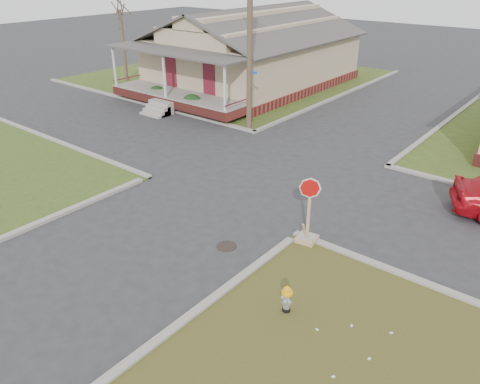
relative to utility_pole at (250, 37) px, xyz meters
The scene contains 11 objects.
ground 10.89m from the utility_pole, 64.74° to the right, with size 120.00×120.00×0.00m, color #2A2A2C.
verge_far_left 13.48m from the utility_pole, 134.04° to the left, with size 19.00×19.00×0.05m, color #2E481A.
curbs 7.39m from the utility_pole, 42.88° to the right, with size 80.00×40.00×0.12m, color gray, non-canonical shape.
manhole 12.29m from the utility_pole, 55.75° to the right, with size 0.64×0.64×0.01m, color black.
corner_house 9.99m from the utility_pole, 126.69° to the left, with size 10.10×15.50×5.30m.
utility_pole is the anchor object (origin of this frame).
tree_far_left 14.31m from the utility_pole, 167.34° to the left, with size 0.22×0.22×4.90m, color #49362A.
fire_hydrant 15.00m from the utility_pole, 48.51° to the right, with size 0.28×0.28×0.75m.
stop_sign 11.95m from the utility_pole, 42.91° to the right, with size 0.62×0.61×2.19m.
hedge_left 8.84m from the utility_pole, behind, with size 1.30×1.07×0.99m, color #143914.
hedge_right 6.04m from the utility_pole, behind, with size 1.37×1.12×1.05m, color #143914.
Camera 1 is at (10.21, -9.82, 7.96)m, focal length 35.00 mm.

